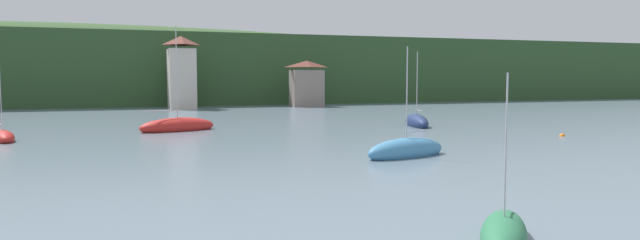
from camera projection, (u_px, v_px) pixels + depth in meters
wooded_hillside at (109, 75)px, 115.06m from camera, size 352.00×53.35×23.36m
shore_building_westcentral at (182, 73)px, 85.29m from camera, size 4.02×5.43×10.87m
shore_building_central at (307, 84)px, 91.04m from camera, size 5.31×3.19×7.36m
sailboat_far_1 at (2, 138)px, 42.41m from camera, size 2.75×4.86×6.28m
sailboat_near_2 at (504, 235)px, 16.39m from camera, size 3.86×4.31×5.24m
sailboat_mid_3 at (406, 151)px, 34.20m from camera, size 6.27×3.45×7.04m
sailboat_far_4 at (417, 122)px, 55.37m from camera, size 3.44×6.71×7.68m
sailboat_far_5 at (178, 127)px, 50.40m from camera, size 7.36×4.46×9.72m
mooring_buoy_near at (562, 136)px, 45.91m from camera, size 0.45×0.45×0.45m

